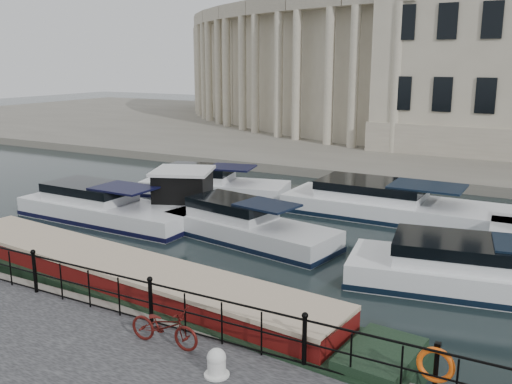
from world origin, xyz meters
TOP-DOWN VIEW (x-y plane):
  - ground_plane at (0.00, 0.00)m, footprint 160.00×160.00m
  - far_bank at (0.00, 39.00)m, footprint 120.00×42.00m
  - railing at (0.00, -2.25)m, footprint 24.14×0.14m
  - civic_building at (-1.00, 34.71)m, footprint 53.55×31.84m
  - bicycle at (0.91, -2.91)m, footprint 1.77×0.69m
  - mooring_bollard at (2.60, -3.39)m, footprint 0.52×0.52m
  - life_ring_post at (6.59, -2.17)m, footprint 0.70×0.19m
  - narrowboat at (-2.44, -0.55)m, footprint 17.33×3.87m
  - harbour_hut at (-6.19, 7.50)m, footprint 4.14×3.83m
  - cabin_cruisers at (0.08, 8.49)m, footprint 25.84×10.32m

SIDE VIEW (x-z plane):
  - ground_plane at x=0.00m, z-range 0.00..0.00m
  - far_bank at x=0.00m, z-range 0.00..0.55m
  - narrowboat at x=-2.44m, z-range -0.45..1.18m
  - cabin_cruisers at x=0.08m, z-range -0.63..1.36m
  - mooring_bollard at x=2.60m, z-range 0.53..1.12m
  - harbour_hut at x=-6.19m, z-range -0.15..2.06m
  - bicycle at x=0.91m, z-range 0.55..1.46m
  - railing at x=0.00m, z-range 0.59..1.81m
  - life_ring_post at x=6.59m, z-range 0.69..1.84m
  - civic_building at x=-1.00m, z-range -1.39..15.46m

